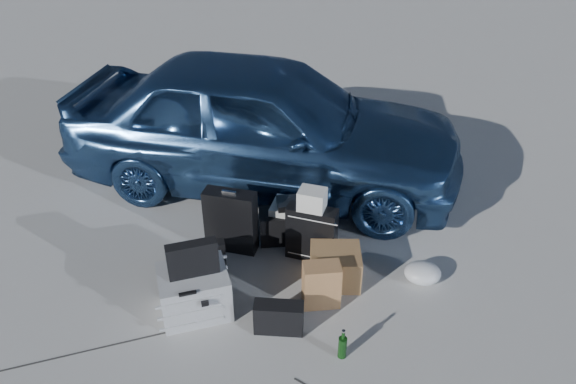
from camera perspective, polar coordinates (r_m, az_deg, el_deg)
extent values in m
plane|color=#A1A09D|center=(5.00, -2.30, -11.72)|extent=(60.00, 60.00, 0.00)
imported|color=#345C90|center=(6.29, -2.46, 6.97)|extent=(4.68, 2.69, 1.50)
cube|color=#AEB0B4|center=(4.90, -9.49, -9.97)|extent=(0.68, 0.61, 0.42)
cube|color=black|center=(4.66, -9.67, -6.72)|extent=(0.43, 0.22, 0.31)
cube|color=black|center=(5.21, -9.12, -7.00)|extent=(0.52, 0.22, 0.39)
cube|color=black|center=(5.45, -5.82, -2.94)|extent=(0.53, 0.30, 0.65)
cube|color=black|center=(5.34, 2.40, -4.21)|extent=(0.50, 0.31, 0.57)
cube|color=beige|center=(5.12, 2.47, -0.76)|extent=(0.29, 0.26, 0.20)
cube|color=black|center=(5.64, 0.40, -3.38)|extent=(0.68, 0.34, 0.33)
cube|color=beige|center=(5.54, 0.52, -1.62)|extent=(0.48, 0.41, 0.07)
cube|color=black|center=(5.49, 0.47, -1.13)|extent=(0.33, 0.26, 0.07)
cube|color=#9D7744|center=(4.90, 3.41, -9.40)|extent=(0.34, 0.22, 0.42)
cube|color=#90603F|center=(5.16, 4.82, -7.55)|extent=(0.45, 0.40, 0.34)
ellipsoid|color=silver|center=(5.33, 13.51, -8.00)|extent=(0.35, 0.31, 0.19)
cube|color=black|center=(4.72, -0.95, -12.63)|extent=(0.42, 0.18, 0.28)
cylinder|color=black|center=(4.55, 5.57, -15.13)|extent=(0.09, 0.09, 0.27)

